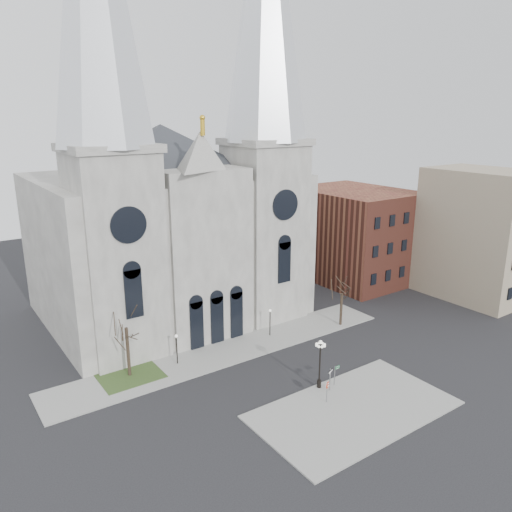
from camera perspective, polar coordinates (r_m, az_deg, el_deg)
ground at (r=48.18m, az=4.10°, el=-15.63°), size 160.00×160.00×0.00m
sidewalk_near at (r=46.82m, az=11.12°, el=-16.84°), size 18.00×10.00×0.14m
sidewalk_far at (r=55.99m, az=-3.12°, el=-10.74°), size 40.00×6.00×0.14m
grass_patch at (r=52.58m, az=-14.22°, el=-13.11°), size 6.00×5.00×0.18m
cathedral at (r=60.83m, az=-9.39°, el=9.40°), size 33.00×26.66×54.00m
bg_building_brick at (r=79.78m, az=11.05°, el=2.47°), size 14.00×18.00×14.00m
bg_building_tan at (r=76.15m, az=24.05°, el=2.27°), size 10.00×14.00×18.00m
tree_left at (r=50.19m, az=-14.64°, el=-7.61°), size 3.20×3.20×7.50m
tree_right at (r=61.46m, az=9.81°, el=-4.01°), size 3.20×3.20×6.00m
ped_lamp_left at (r=52.83m, az=-9.06°, el=-9.91°), size 0.32×0.32×3.26m
ped_lamp_right at (r=58.47m, az=1.62°, el=-7.08°), size 0.32×0.32×3.26m
stop_sign at (r=46.53m, az=8.13°, el=-14.58°), size 0.77×0.08×2.13m
globe_lamp at (r=47.96m, az=7.33°, el=-11.49°), size 1.36×1.36×4.88m
one_way_sign at (r=48.33m, az=8.47°, el=-13.38°), size 0.92×0.44×2.27m
street_name_sign at (r=49.48m, az=9.04°, el=-13.10°), size 0.64×0.08×1.99m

